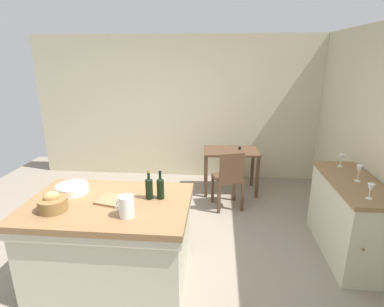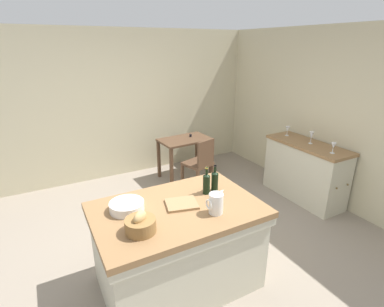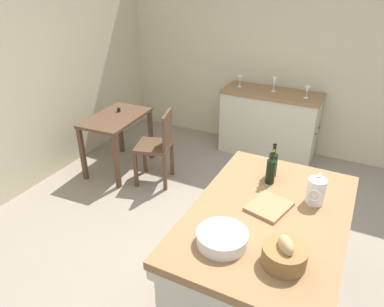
# 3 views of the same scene
# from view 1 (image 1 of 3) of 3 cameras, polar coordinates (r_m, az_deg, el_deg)

# --- Properties ---
(ground_plane) EXTENTS (6.76, 6.76, 0.00)m
(ground_plane) POSITION_cam_1_polar(r_m,az_deg,el_deg) (3.78, -7.71, -18.26)
(ground_plane) COLOR gray
(wall_back) EXTENTS (5.32, 0.12, 2.60)m
(wall_back) POSITION_cam_1_polar(r_m,az_deg,el_deg) (5.70, -2.60, 8.48)
(wall_back) COLOR beige
(wall_back) RESTS_ON ground
(island_table) EXTENTS (1.56, 1.04, 0.89)m
(island_table) POSITION_cam_1_polar(r_m,az_deg,el_deg) (3.24, -14.96, -15.28)
(island_table) COLOR olive
(island_table) RESTS_ON ground
(side_cabinet) EXTENTS (0.52, 1.32, 0.92)m
(side_cabinet) POSITION_cam_1_polar(r_m,az_deg,el_deg) (3.98, 27.28, -10.60)
(side_cabinet) COLOR olive
(side_cabinet) RESTS_ON ground
(writing_desk) EXTENTS (0.93, 0.61, 0.79)m
(writing_desk) POSITION_cam_1_polar(r_m,az_deg,el_deg) (5.10, 7.31, -0.66)
(writing_desk) COLOR #513826
(writing_desk) RESTS_ON ground
(wooden_chair) EXTENTS (0.50, 0.50, 0.92)m
(wooden_chair) POSITION_cam_1_polar(r_m,az_deg,el_deg) (4.54, 6.94, -4.52)
(wooden_chair) COLOR #513826
(wooden_chair) RESTS_ON ground
(pitcher) EXTENTS (0.17, 0.13, 0.23)m
(pitcher) POSITION_cam_1_polar(r_m,az_deg,el_deg) (2.70, -12.27, -9.65)
(pitcher) COLOR white
(pitcher) RESTS_ON island_table
(wash_bowl) EXTENTS (0.32, 0.32, 0.08)m
(wash_bowl) POSITION_cam_1_polar(r_m,az_deg,el_deg) (3.34, -21.59, -6.19)
(wash_bowl) COLOR white
(wash_bowl) RESTS_ON island_table
(bread_basket) EXTENTS (0.26, 0.26, 0.19)m
(bread_basket) POSITION_cam_1_polar(r_m,az_deg,el_deg) (3.03, -24.73, -8.55)
(bread_basket) COLOR olive
(bread_basket) RESTS_ON island_table
(cutting_board) EXTENTS (0.35, 0.31, 0.02)m
(cutting_board) POSITION_cam_1_polar(r_m,az_deg,el_deg) (3.04, -14.49, -8.50)
(cutting_board) COLOR #99754C
(cutting_board) RESTS_ON island_table
(wine_bottle_dark) EXTENTS (0.07, 0.07, 0.28)m
(wine_bottle_dark) POSITION_cam_1_polar(r_m,az_deg,el_deg) (2.97, -5.95, -6.39)
(wine_bottle_dark) COLOR black
(wine_bottle_dark) RESTS_ON island_table
(wine_bottle_amber) EXTENTS (0.07, 0.07, 0.29)m
(wine_bottle_amber) POSITION_cam_1_polar(r_m,az_deg,el_deg) (2.98, -8.08, -6.36)
(wine_bottle_amber) COLOR black
(wine_bottle_amber) RESTS_ON island_table
(wine_glass_far_left) EXTENTS (0.07, 0.07, 0.15)m
(wine_glass_far_left) POSITION_cam_1_polar(r_m,az_deg,el_deg) (3.36, 30.57, -5.70)
(wine_glass_far_left) COLOR white
(wine_glass_far_left) RESTS_ON side_cabinet
(wine_glass_left) EXTENTS (0.07, 0.07, 0.18)m
(wine_glass_left) POSITION_cam_1_polar(r_m,az_deg,el_deg) (3.76, 28.92, -2.76)
(wine_glass_left) COLOR white
(wine_glass_left) RESTS_ON side_cabinet
(wine_glass_middle) EXTENTS (0.07, 0.07, 0.16)m
(wine_glass_middle) POSITION_cam_1_polar(r_m,az_deg,el_deg) (4.17, 26.28, -0.77)
(wine_glass_middle) COLOR white
(wine_glass_middle) RESTS_ON side_cabinet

